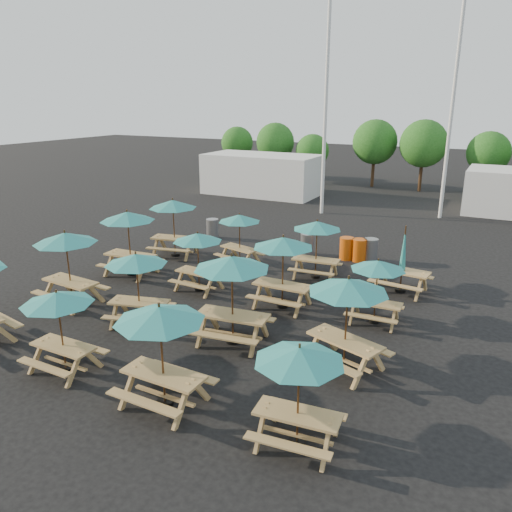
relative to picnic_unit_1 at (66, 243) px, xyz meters
The scene contains 30 objects.
ground 5.89m from the picnic_unit_1, 32.35° to the left, with size 120.00×120.00×0.00m, color black.
picnic_unit_1 is the anchor object (origin of this frame).
picnic_unit_2 3.17m from the picnic_unit_1, 93.07° to the left, with size 2.17×2.17×2.53m.
picnic_unit_3 5.96m from the picnic_unit_1, 91.14° to the left, with size 2.40×2.40×2.49m.
picnic_unit_4 4.53m from the picnic_unit_1, 45.52° to the right, with size 1.77×1.77×2.15m.
picnic_unit_5 3.08m from the picnic_unit_1, ahead, with size 2.27×2.27×2.26m.
picnic_unit_6 4.31m from the picnic_unit_1, 43.99° to the left, with size 1.85×1.85×2.13m.
picnic_unit_7 6.93m from the picnic_unit_1, 64.80° to the left, with size 2.09×2.09×2.12m.
picnic_unit_8 7.10m from the picnic_unit_1, 27.44° to the right, with size 2.01×2.01×2.42m.
picnic_unit_9 6.16m from the picnic_unit_1, ahead, with size 2.35×2.35×2.58m.
picnic_unit_10 7.03m from the picnic_unit_1, 24.95° to the left, with size 1.97×1.97×2.41m.
picnic_unit_11 8.82m from the picnic_unit_1, 44.08° to the left, with size 1.98×1.98×2.24m.
picnic_unit_12 9.98m from the picnic_unit_1, 18.46° to the right, with size 1.92×1.92×2.17m.
picnic_unit_13 9.39m from the picnic_unit_1, ahead, with size 2.54×2.54×2.45m.
picnic_unit_14 9.90m from the picnic_unit_1, 18.64° to the left, with size 1.71×1.71×2.02m.
picnic_unit_15 11.41m from the picnic_unit_1, 32.77° to the left, with size 2.06×1.84×2.43m.
waste_bin_0 9.32m from the picnic_unit_1, 91.22° to the left, with size 0.59×0.59×0.96m, color gray.
waste_bin_1 10.18m from the picnic_unit_1, 60.40° to the left, with size 0.59×0.59×0.96m, color gray.
waste_bin_2 11.26m from the picnic_unit_1, 53.07° to the left, with size 0.59×0.59×0.96m, color #CB4E0B.
waste_bin_3 11.59m from the picnic_unit_1, 50.85° to the left, with size 0.59×0.59×0.96m, color #CB4E0B.
waste_bin_4 12.06m from the picnic_unit_1, 50.15° to the left, with size 0.59×0.59×0.96m, color gray.
mast_0 17.58m from the picnic_unit_1, 81.14° to the left, with size 0.20×0.20×12.00m, color silver.
mast_1 21.38m from the picnic_unit_1, 64.24° to the left, with size 0.20×0.20×12.00m, color silver.
event_tent_0 21.22m from the picnic_unit_1, 99.11° to the left, with size 8.00×4.00×2.80m, color silver.
tree_0 29.73m from the picnic_unit_1, 108.50° to the left, with size 2.80×2.80×4.24m.
tree_1 27.34m from the picnic_unit_1, 100.76° to the left, with size 3.11×3.11×4.72m.
tree_2 26.65m from the picnic_unit_1, 93.76° to the left, with size 2.59×2.59×3.93m.
tree_3 27.84m from the picnic_unit_1, 84.04° to the left, with size 3.36×3.36×5.09m.
tree_4 28.00m from the picnic_unit_1, 76.48° to the left, with size 3.41×3.41×5.17m.
tree_5 29.69m from the picnic_unit_1, 68.52° to the left, with size 2.94×2.94×4.45m.
Camera 1 is at (7.91, -13.89, 6.59)m, focal length 35.00 mm.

